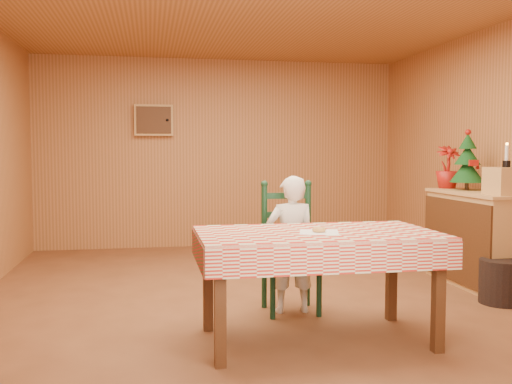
% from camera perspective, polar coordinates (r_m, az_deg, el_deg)
% --- Properties ---
extents(ground, '(6.00, 6.00, 0.00)m').
position_cam_1_polar(ground, '(5.21, 0.41, -10.63)').
color(ground, brown).
rests_on(ground, ground).
extents(cabin_walls, '(5.10, 6.05, 2.65)m').
position_cam_1_polar(cabin_walls, '(5.59, -0.66, 9.23)').
color(cabin_walls, '#AD703E').
rests_on(cabin_walls, ground).
extents(dining_table, '(1.66, 0.96, 0.77)m').
position_cam_1_polar(dining_table, '(3.98, 6.10, -5.11)').
color(dining_table, '#4C2914').
rests_on(dining_table, ground).
extents(ladder_chair, '(0.44, 0.40, 1.08)m').
position_cam_1_polar(ladder_chair, '(4.76, 3.36, -5.84)').
color(ladder_chair, black).
rests_on(ladder_chair, ground).
extents(seated_child, '(0.41, 0.27, 1.12)m').
position_cam_1_polar(seated_child, '(4.69, 3.53, -5.25)').
color(seated_child, white).
rests_on(seated_child, ground).
extents(napkin, '(0.32, 0.32, 0.00)m').
position_cam_1_polar(napkin, '(3.92, 6.32, -4.01)').
color(napkin, white).
rests_on(napkin, dining_table).
extents(donut, '(0.10, 0.10, 0.03)m').
position_cam_1_polar(donut, '(3.92, 6.32, -3.76)').
color(donut, '#CD9449').
rests_on(donut, napkin).
extents(shelf_unit, '(0.54, 1.24, 0.93)m').
position_cam_1_polar(shelf_unit, '(6.05, 21.35, -4.36)').
color(shelf_unit, tan).
rests_on(shelf_unit, ground).
extents(crate, '(0.30, 0.30, 0.25)m').
position_cam_1_polar(crate, '(5.66, 23.72, 1.02)').
color(crate, tan).
rests_on(crate, shelf_unit).
extents(christmas_tree, '(0.34, 0.34, 0.62)m').
position_cam_1_polar(christmas_tree, '(6.20, 20.38, 2.78)').
color(christmas_tree, '#4C2914').
rests_on(christmas_tree, shelf_unit).
extents(flower_arrangement, '(0.26, 0.26, 0.46)m').
position_cam_1_polar(flower_arrangement, '(6.44, 18.61, 2.39)').
color(flower_arrangement, '#9E140E').
rests_on(flower_arrangement, shelf_unit).
extents(candle_set, '(0.07, 0.07, 0.22)m').
position_cam_1_polar(candle_set, '(5.66, 23.77, 2.94)').
color(candle_set, black).
rests_on(candle_set, crate).
extents(storage_bin, '(0.45, 0.45, 0.38)m').
position_cam_1_polar(storage_bin, '(5.46, 23.38, -8.23)').
color(storage_bin, black).
rests_on(storage_bin, ground).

